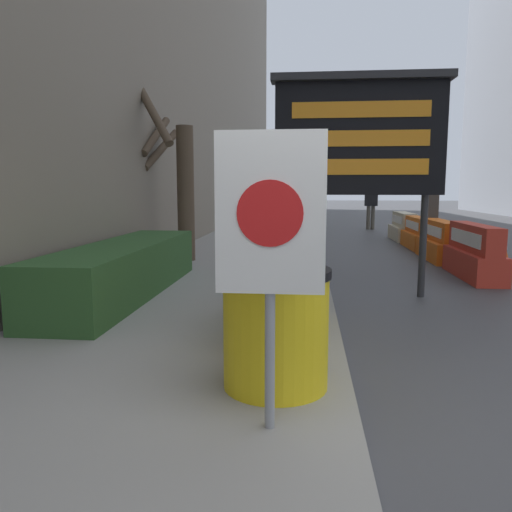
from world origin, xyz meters
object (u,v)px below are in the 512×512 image
at_px(jersey_barrier_red_striped, 474,254).
at_px(traffic_cone_near, 503,251).
at_px(barrel_drum_middle, 270,299).
at_px(barrel_drum_foreground, 276,328).
at_px(traffic_light_near_curb, 324,154).
at_px(warning_sign, 270,232).
at_px(pedestrian_passerby, 433,211).
at_px(jersey_barrier_orange_near, 419,235).
at_px(barrel_drum_back, 283,280).
at_px(jersey_barrier_orange_far, 440,243).
at_px(pedestrian_worker, 371,201).
at_px(message_board, 359,137).
at_px(jersey_barrier_cream, 404,228).

xyz_separation_m(jersey_barrier_red_striped, traffic_cone_near, (1.13, 1.70, -0.14)).
xyz_separation_m(barrel_drum_middle, jersey_barrier_red_striped, (3.22, 4.52, -0.16)).
relative_size(barrel_drum_foreground, traffic_light_near_curb, 0.21).
xyz_separation_m(warning_sign, pedestrian_passerby, (3.32, 9.91, -0.31)).
height_order(barrel_drum_middle, warning_sign, warning_sign).
xyz_separation_m(jersey_barrier_orange_near, traffic_light_near_curb, (-2.22, 7.58, 2.56)).
height_order(barrel_drum_middle, barrel_drum_back, same).
bearing_deg(warning_sign, traffic_cone_near, 61.50).
bearing_deg(jersey_barrier_orange_far, barrel_drum_middle, -115.61).
bearing_deg(pedestrian_worker, jersey_barrier_red_striped, -82.11).
xyz_separation_m(barrel_drum_foreground, jersey_barrier_orange_far, (3.12, 7.65, -0.19)).
bearing_deg(pedestrian_worker, barrel_drum_middle, -95.40).
distance_m(message_board, jersey_barrier_orange_near, 6.65).
height_order(traffic_cone_near, traffic_light_near_curb, traffic_light_near_curb).
relative_size(traffic_light_near_curb, pedestrian_worker, 2.21).
relative_size(barrel_drum_back, jersey_barrier_cream, 0.48).
distance_m(barrel_drum_middle, pedestrian_passerby, 9.02).
xyz_separation_m(message_board, jersey_barrier_cream, (2.19, 8.02, -1.89)).
distance_m(pedestrian_worker, pedestrian_passerby, 6.41).
relative_size(warning_sign, jersey_barrier_red_striped, 0.87).
bearing_deg(jersey_barrier_red_striped, pedestrian_passerby, 86.86).
bearing_deg(traffic_light_near_curb, jersey_barrier_cream, -68.20).
distance_m(warning_sign, jersey_barrier_red_striped, 6.91).
relative_size(barrel_drum_foreground, jersey_barrier_red_striped, 0.43).
relative_size(barrel_drum_back, traffic_cone_near, 1.53).
distance_m(jersey_barrier_orange_far, jersey_barrier_orange_near, 2.10).
relative_size(barrel_drum_foreground, barrel_drum_back, 1.00).
bearing_deg(barrel_drum_foreground, traffic_light_near_curb, 87.04).
relative_size(message_board, pedestrian_worker, 1.70).
bearing_deg(traffic_light_near_curb, barrel_drum_back, -93.45).
bearing_deg(pedestrian_worker, jersey_barrier_cream, -77.58).
bearing_deg(message_board, jersey_barrier_orange_near, 69.91).
xyz_separation_m(jersey_barrier_orange_far, jersey_barrier_cream, (0.00, 4.14, -0.01)).
relative_size(jersey_barrier_orange_far, pedestrian_worker, 1.09).
xyz_separation_m(barrel_drum_back, pedestrian_worker, (2.66, 13.77, 0.51)).
relative_size(barrel_drum_foreground, pedestrian_worker, 0.47).
bearing_deg(jersey_barrier_orange_far, jersey_barrier_red_striped, -90.00).
relative_size(message_board, traffic_cone_near, 5.53).
bearing_deg(pedestrian_worker, barrel_drum_foreground, -94.40).
relative_size(barrel_drum_middle, traffic_cone_near, 1.53).
distance_m(barrel_drum_middle, jersey_barrier_cream, 11.33).
xyz_separation_m(message_board, pedestrian_worker, (1.70, 11.86, -1.18)).
xyz_separation_m(pedestrian_worker, pedestrian_passerby, (0.70, -6.37, -0.08)).
xyz_separation_m(barrel_drum_foreground, message_board, (0.93, 3.78, 1.69)).
bearing_deg(jersey_barrier_red_striped, message_board, -142.46).
bearing_deg(barrel_drum_foreground, message_board, 76.20).
xyz_separation_m(jersey_barrier_cream, pedestrian_passerby, (0.21, -2.53, 0.63)).
relative_size(barrel_drum_foreground, jersey_barrier_cream, 0.48).
height_order(jersey_barrier_cream, traffic_light_near_curb, traffic_light_near_curb).
distance_m(barrel_drum_foreground, jersey_barrier_cream, 12.20).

